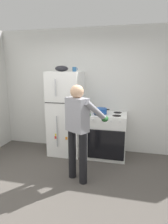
{
  "coord_description": "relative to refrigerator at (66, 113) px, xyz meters",
  "views": [
    {
      "loc": [
        0.79,
        -2.28,
        1.83
      ],
      "look_at": [
        -0.06,
        1.32,
        1.0
      ],
      "focal_mm": 30.58,
      "sensor_mm": 36.0,
      "label": 1
    }
  ],
  "objects": [
    {
      "name": "ground",
      "position": [
        0.51,
        -1.57,
        -0.89
      ],
      "size": [
        8.0,
        8.0,
        0.0
      ],
      "primitive_type": "plane",
      "color": "#4C4742"
    },
    {
      "name": "refrigerator",
      "position": [
        0.0,
        0.0,
        0.0
      ],
      "size": [
        0.68,
        0.72,
        1.78
      ],
      "color": "white",
      "rests_on": "ground"
    },
    {
      "name": "coffee_mug",
      "position": [
        0.18,
        0.05,
        0.94
      ],
      "size": [
        0.11,
        0.08,
        0.1
      ],
      "color": "#2D6093",
      "rests_on": "refrigerator"
    },
    {
      "name": "person_cook",
      "position": [
        0.55,
        -1.0,
        0.07
      ],
      "size": [
        0.69,
        0.76,
        1.6
      ],
      "color": "black",
      "rests_on": "ground"
    },
    {
      "name": "stove_range",
      "position": [
        0.91,
        -0.01,
        -0.43
      ],
      "size": [
        0.76,
        0.67,
        0.94
      ],
      "color": "white",
      "rests_on": "ground"
    },
    {
      "name": "kitchen_wall_back",
      "position": [
        0.51,
        0.38,
        0.46
      ],
      "size": [
        6.0,
        0.1,
        2.7
      ],
      "primitive_type": "cube",
      "color": "silver",
      "rests_on": "ground"
    },
    {
      "name": "mixing_bowl",
      "position": [
        -0.08,
        0.0,
        0.95
      ],
      "size": [
        0.27,
        0.27,
        0.12
      ],
      "primitive_type": "ellipsoid",
      "color": "black",
      "rests_on": "refrigerator"
    },
    {
      "name": "red_pot",
      "position": [
        0.75,
        -0.05,
        0.1
      ],
      "size": [
        0.37,
        0.27,
        0.11
      ],
      "color": "#19479E",
      "rests_on": "stove_range"
    }
  ]
}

